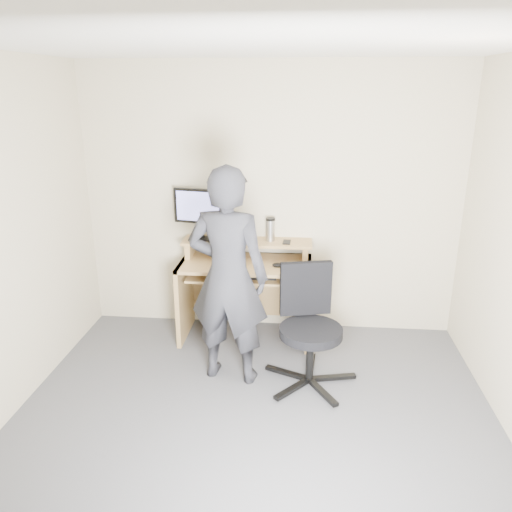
% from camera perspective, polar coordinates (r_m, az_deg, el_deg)
% --- Properties ---
extents(ground, '(3.50, 3.50, 0.00)m').
position_cam_1_polar(ground, '(3.61, -0.58, -20.05)').
color(ground, '#58585D').
rests_on(ground, ground).
extents(back_wall, '(3.50, 0.02, 2.50)m').
position_cam_1_polar(back_wall, '(4.67, 1.63, 6.23)').
color(back_wall, beige).
rests_on(back_wall, ground).
extents(ceiling, '(3.50, 3.50, 0.02)m').
position_cam_1_polar(ceiling, '(2.82, -0.76, 23.54)').
color(ceiling, white).
rests_on(ceiling, back_wall).
extents(desk, '(1.20, 0.60, 0.91)m').
position_cam_1_polar(desk, '(4.68, -1.08, -2.73)').
color(desk, tan).
rests_on(desk, ground).
extents(monitor, '(0.50, 0.14, 0.48)m').
position_cam_1_polar(monitor, '(4.62, -6.40, 5.30)').
color(monitor, black).
rests_on(monitor, desk).
extents(external_drive, '(0.07, 0.13, 0.20)m').
position_cam_1_polar(external_drive, '(4.63, -2.54, 3.03)').
color(external_drive, black).
rests_on(external_drive, desk).
extents(travel_mug, '(0.10, 0.10, 0.19)m').
position_cam_1_polar(travel_mug, '(4.61, 1.66, 2.94)').
color(travel_mug, '#AFAFB4').
rests_on(travel_mug, desk).
extents(smartphone, '(0.07, 0.13, 0.01)m').
position_cam_1_polar(smartphone, '(4.58, 3.53, 1.60)').
color(smartphone, black).
rests_on(smartphone, desk).
extents(charger, '(0.06, 0.05, 0.03)m').
position_cam_1_polar(charger, '(4.58, -5.25, 1.75)').
color(charger, black).
rests_on(charger, desk).
extents(headphones, '(0.18, 0.18, 0.06)m').
position_cam_1_polar(headphones, '(4.74, -4.25, 2.24)').
color(headphones, silver).
rests_on(headphones, desk).
extents(keyboard, '(0.46, 0.19, 0.03)m').
position_cam_1_polar(keyboard, '(4.48, -0.56, -2.14)').
color(keyboard, black).
rests_on(keyboard, desk).
extents(mouse, '(0.10, 0.06, 0.04)m').
position_cam_1_polar(mouse, '(4.41, 2.48, -1.04)').
color(mouse, black).
rests_on(mouse, desk).
extents(office_chair, '(0.74, 0.73, 0.94)m').
position_cam_1_polar(office_chair, '(3.97, 6.07, -7.51)').
color(office_chair, black).
rests_on(office_chair, ground).
extents(person, '(0.69, 0.51, 1.74)m').
position_cam_1_polar(person, '(3.86, -3.21, -2.42)').
color(person, black).
rests_on(person, ground).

